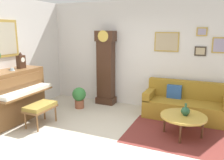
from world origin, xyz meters
The scene contains 12 objects.
ground_plane centered at (0.00, 0.00, -0.05)m, with size 6.40×6.00×0.10m, color beige.
wall_back centered at (0.02, 2.40, 1.40)m, with size 5.30×0.13×2.80m.
area_rug centered at (1.37, 0.89, 0.00)m, with size 2.10×1.50×0.01m, color maroon.
piano centered at (-2.23, 0.19, 0.59)m, with size 0.87×1.44×1.17m.
piano_bench centered at (-1.49, 0.21, 0.41)m, with size 0.42×0.70×0.48m.
grandfather_clock centered at (-0.84, 2.16, 0.96)m, with size 0.52×0.34×2.03m.
couch centered at (1.34, 1.95, 0.31)m, with size 1.90×0.80×0.84m.
coffee_table centered at (1.40, 0.94, 0.39)m, with size 0.88×0.88×0.42m.
mantel_clock centered at (-2.23, 0.50, 1.34)m, with size 0.13×0.18×0.38m.
teacup centered at (-2.18, 0.19, 1.19)m, with size 0.12×0.12×0.06m.
green_jug centered at (1.43, 0.95, 0.50)m, with size 0.17×0.17×0.24m.
potted_plant centered at (-1.32, 1.51, 0.32)m, with size 0.36×0.36×0.56m.
Camera 1 is at (1.81, -3.46, 2.05)m, focal length 36.63 mm.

